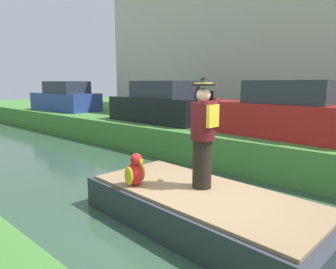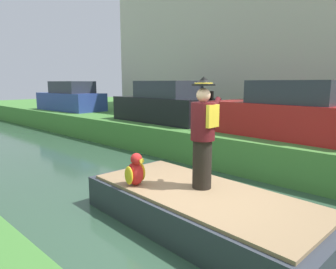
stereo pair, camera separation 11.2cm
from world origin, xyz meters
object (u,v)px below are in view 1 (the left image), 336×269
object	(u,v)px
boat	(202,209)
parked_car_red	(285,113)
parrot_plush	(135,171)
parked_car_dark	(161,105)
person_pirate	(203,134)
parked_car_blue	(65,98)

from	to	relation	value
boat	parked_car_red	distance (m)	4.49
boat	parrot_plush	distance (m)	1.28
parrot_plush	parked_car_red	distance (m)	4.93
parked_car_dark	parked_car_red	bearing A→B (deg)	-90.00
boat	parked_car_red	xyz separation A→B (m)	(4.29, 0.36, 1.25)
person_pirate	parked_car_dark	bearing A→B (deg)	64.01
parked_car_dark	parked_car_blue	bearing A→B (deg)	90.00
boat	person_pirate	size ratio (longest dim) A/B	2.33
boat	person_pirate	distance (m)	1.25
parked_car_dark	person_pirate	bearing A→B (deg)	-130.35
parrot_plush	parked_car_dark	size ratio (longest dim) A/B	0.14
parked_car_dark	parked_car_blue	size ratio (longest dim) A/B	0.99
person_pirate	parrot_plush	xyz separation A→B (m)	(-0.69, 0.92, -0.68)
parrot_plush	parked_car_blue	xyz separation A→B (m)	(4.83, 10.77, 0.70)
person_pirate	parked_car_blue	xyz separation A→B (m)	(4.14, 11.69, 0.01)
person_pirate	parrot_plush	bearing A→B (deg)	141.05
boat	parked_car_dark	distance (m)	6.70
boat	parked_car_dark	size ratio (longest dim) A/B	1.06
parrot_plush	parked_car_blue	world-z (taller)	parked_car_blue
parked_car_dark	boat	bearing A→B (deg)	-130.76
parked_car_red	boat	bearing A→B (deg)	-175.19
person_pirate	parked_car_red	world-z (taller)	person_pirate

